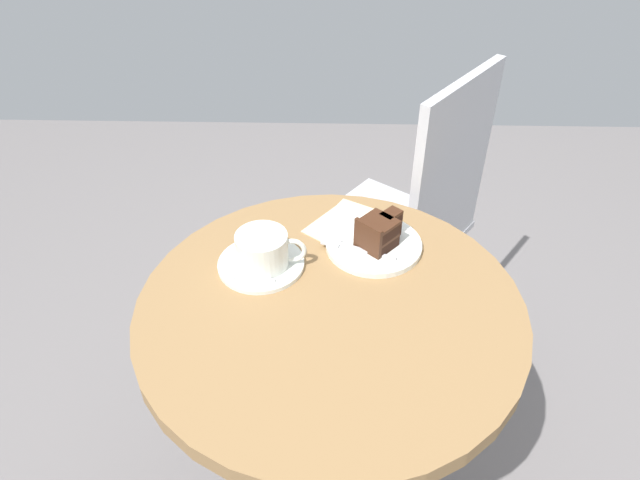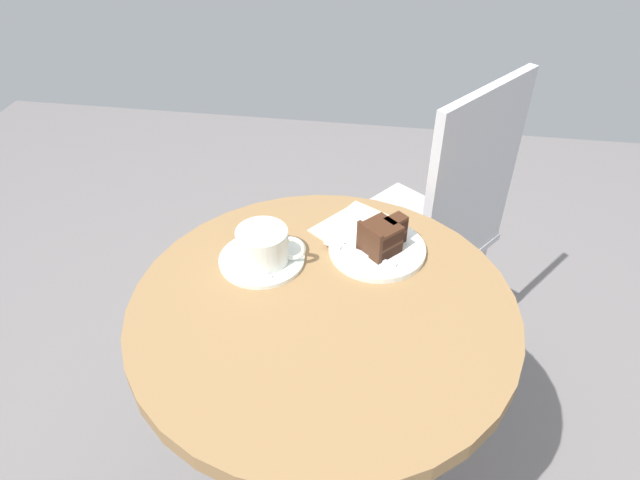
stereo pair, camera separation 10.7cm
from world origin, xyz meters
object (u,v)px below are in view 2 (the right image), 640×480
object	(u,v)px
cafe_chair	(437,220)
fork	(352,249)
saucer	(262,259)
cake_plate	(377,249)
teaspoon	(242,271)
coffee_cup	(263,245)
cake_slice	(382,237)
napkin	(360,229)

from	to	relation	value
cafe_chair	fork	bearing A→B (deg)	11.77
saucer	cake_plate	world-z (taller)	cake_plate
teaspoon	cafe_chair	bearing A→B (deg)	-121.36
cake_plate	fork	size ratio (longest dim) A/B	1.32
saucer	coffee_cup	world-z (taller)	coffee_cup
cake_slice	napkin	bearing A→B (deg)	123.95
fork	teaspoon	bearing A→B (deg)	46.61
fork	napkin	xyz separation A→B (m)	(0.01, 0.08, -0.01)
saucer	fork	size ratio (longest dim) A/B	1.14
fork	saucer	bearing A→B (deg)	36.23
coffee_cup	cake_slice	size ratio (longest dim) A/B	1.33
cake_plate	napkin	size ratio (longest dim) A/B	0.91
coffee_cup	napkin	bearing A→B (deg)	37.59
coffee_cup	cake_slice	distance (m)	0.23
cake_slice	fork	distance (m)	0.06
coffee_cup	cafe_chair	world-z (taller)	cafe_chair
cake_slice	cake_plate	bearing A→B (deg)	144.03
coffee_cup	teaspoon	bearing A→B (deg)	-127.68
saucer	napkin	distance (m)	0.22
saucer	cake_plate	xyz separation A→B (m)	(0.22, 0.06, 0.00)
teaspoon	fork	distance (m)	0.22
fork	napkin	size ratio (longest dim) A/B	0.69
teaspoon	cafe_chair	distance (m)	0.66
teaspoon	napkin	bearing A→B (deg)	-132.60
teaspoon	fork	xyz separation A→B (m)	(0.20, 0.09, 0.00)
fork	cake_slice	bearing A→B (deg)	-144.30
saucer	cake_plate	distance (m)	0.23
saucer	cafe_chair	bearing A→B (deg)	50.91
saucer	napkin	size ratio (longest dim) A/B	0.79
saucer	cake_plate	size ratio (longest dim) A/B	0.87
teaspoon	saucer	bearing A→B (deg)	-112.37
cake_slice	fork	world-z (taller)	cake_slice
teaspoon	cake_plate	distance (m)	0.27
coffee_cup	cafe_chair	distance (m)	0.62
cafe_chair	saucer	bearing A→B (deg)	-1.91
teaspoon	napkin	xyz separation A→B (m)	(0.20, 0.17, -0.01)
coffee_cup	napkin	world-z (taller)	coffee_cup
saucer	cafe_chair	xyz separation A→B (m)	(0.36, 0.45, -0.19)
fork	cake_plate	bearing A→B (deg)	-135.78
cafe_chair	teaspoon	bearing A→B (deg)	-1.07
cake_slice	cafe_chair	size ratio (longest dim) A/B	0.10
coffee_cup	napkin	xyz separation A→B (m)	(0.17, 0.13, -0.04)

